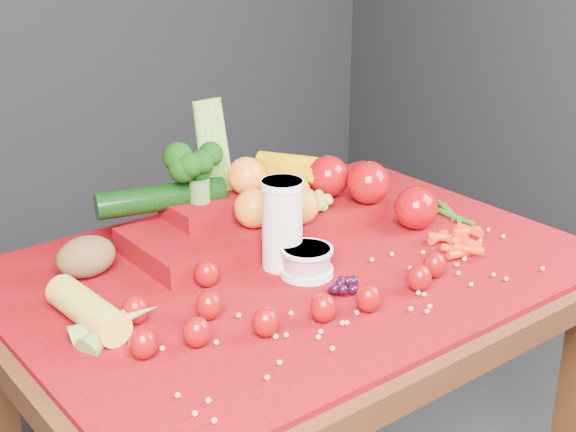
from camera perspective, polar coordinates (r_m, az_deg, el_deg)
table at (r=1.54m, az=0.46°, el=-6.94°), size 1.10×0.80×0.75m
red_cloth at (r=1.50m, az=0.47°, el=-3.56°), size 1.05×0.75×0.01m
milk_glass at (r=1.44m, az=-0.42°, el=-0.37°), size 0.08×0.08×0.17m
yogurt_bowl at (r=1.44m, az=1.35°, el=-3.18°), size 0.10×0.10×0.05m
strawberry_scatter at (r=1.30m, az=-0.99°, el=-6.04°), size 0.58×0.28×0.05m
dark_grape_cluster at (r=1.38m, az=4.08°, el=-4.97°), size 0.06×0.05×0.03m
soybean_scatter at (r=1.36m, az=5.75°, el=-6.02°), size 0.84×0.24×0.01m
corn_ear at (r=1.29m, az=-12.76°, el=-7.11°), size 0.19×0.24×0.06m
potato at (r=1.48m, az=-14.17°, el=-2.83°), size 0.11×0.08×0.07m
baby_carrot_pile at (r=1.59m, az=12.28°, el=-1.57°), size 0.18×0.17×0.03m
green_bean_pile at (r=1.75m, az=11.20°, el=0.26°), size 0.14×0.12×0.01m
produce_mound at (r=1.61m, az=-1.39°, el=0.89°), size 0.61×0.36×0.27m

